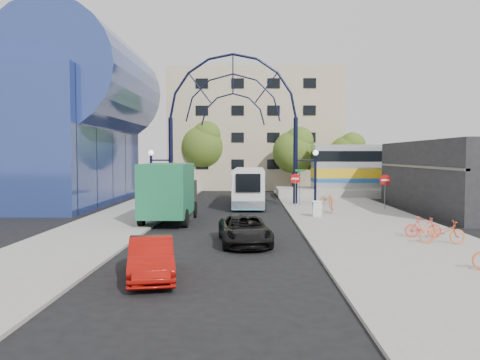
{
  "coord_description": "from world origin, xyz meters",
  "views": [
    {
      "loc": [
        1.33,
        -23.45,
        3.97
      ],
      "look_at": [
        0.73,
        6.0,
        2.43
      ],
      "focal_mm": 35.0,
      "sensor_mm": 36.0,
      "label": 1
    }
  ],
  "objects_px": {
    "street_name_sign": "(300,179)",
    "bike_far_b": "(423,227)",
    "green_truck": "(170,193)",
    "red_sedan": "(151,258)",
    "bike_far_a": "(442,232)",
    "tree_north_c": "(348,153)",
    "stop_sign": "(295,182)",
    "train_car": "(443,167)",
    "sandwich_board": "(317,207)",
    "black_suv": "(245,230)",
    "city_bus": "(249,186)",
    "gateway_arch": "(233,98)",
    "do_not_enter_sign": "(385,184)",
    "tree_north_a": "(295,150)",
    "bike_near_a": "(327,199)",
    "bike_near_b": "(332,206)",
    "tree_north_b": "(204,144)"
  },
  "relations": [
    {
      "from": "tree_north_a",
      "to": "green_truck",
      "type": "distance_m",
      "value": 23.82
    },
    {
      "from": "street_name_sign",
      "to": "tree_north_a",
      "type": "bearing_deg",
      "value": 86.04
    },
    {
      "from": "train_car",
      "to": "bike_far_a",
      "type": "relative_size",
      "value": 13.08
    },
    {
      "from": "street_name_sign",
      "to": "city_bus",
      "type": "relative_size",
      "value": 0.26
    },
    {
      "from": "gateway_arch",
      "to": "green_truck",
      "type": "bearing_deg",
      "value": -109.49
    },
    {
      "from": "tree_north_a",
      "to": "black_suv",
      "type": "height_order",
      "value": "tree_north_a"
    },
    {
      "from": "gateway_arch",
      "to": "city_bus",
      "type": "bearing_deg",
      "value": 0.88
    },
    {
      "from": "sandwich_board",
      "to": "green_truck",
      "type": "bearing_deg",
      "value": -169.46
    },
    {
      "from": "green_truck",
      "to": "bike_far_b",
      "type": "bearing_deg",
      "value": -24.17
    },
    {
      "from": "tree_north_c",
      "to": "green_truck",
      "type": "distance_m",
      "value": 28.4
    },
    {
      "from": "city_bus",
      "to": "bike_far_b",
      "type": "xyz_separation_m",
      "value": [
        8.2,
        -15.52,
        -0.9
      ]
    },
    {
      "from": "bike_near_a",
      "to": "bike_near_b",
      "type": "relative_size",
      "value": 1.22
    },
    {
      "from": "gateway_arch",
      "to": "bike_far_b",
      "type": "relative_size",
      "value": 8.27
    },
    {
      "from": "stop_sign",
      "to": "street_name_sign",
      "type": "height_order",
      "value": "street_name_sign"
    },
    {
      "from": "bike_near_a",
      "to": "stop_sign",
      "type": "bearing_deg",
      "value": 179.45
    },
    {
      "from": "street_name_sign",
      "to": "bike_far_b",
      "type": "bearing_deg",
      "value": -73.1
    },
    {
      "from": "stop_sign",
      "to": "black_suv",
      "type": "xyz_separation_m",
      "value": [
        -3.69,
        -14.69,
        -1.35
      ]
    },
    {
      "from": "sandwich_board",
      "to": "black_suv",
      "type": "xyz_separation_m",
      "value": [
        -4.49,
        -8.66,
        -0.1
      ]
    },
    {
      "from": "sandwich_board",
      "to": "black_suv",
      "type": "height_order",
      "value": "black_suv"
    },
    {
      "from": "tree_north_a",
      "to": "bike_far_b",
      "type": "xyz_separation_m",
      "value": [
        3.36,
        -27.43,
        -3.99
      ]
    },
    {
      "from": "black_suv",
      "to": "tree_north_c",
      "type": "bearing_deg",
      "value": 63.5
    },
    {
      "from": "gateway_arch",
      "to": "do_not_enter_sign",
      "type": "distance_m",
      "value": 13.43
    },
    {
      "from": "gateway_arch",
      "to": "sandwich_board",
      "type": "bearing_deg",
      "value": -55.09
    },
    {
      "from": "sandwich_board",
      "to": "black_suv",
      "type": "relative_size",
      "value": 0.21
    },
    {
      "from": "tree_north_b",
      "to": "red_sedan",
      "type": "xyz_separation_m",
      "value": [
        2.03,
        -38.51,
        -4.61
      ]
    },
    {
      "from": "street_name_sign",
      "to": "bike_near_a",
      "type": "xyz_separation_m",
      "value": [
        2.2,
        0.57,
        -1.53
      ]
    },
    {
      "from": "red_sedan",
      "to": "bike_near_b",
      "type": "height_order",
      "value": "red_sedan"
    },
    {
      "from": "sandwich_board",
      "to": "red_sedan",
      "type": "distance_m",
      "value": 16.36
    },
    {
      "from": "do_not_enter_sign",
      "to": "tree_north_b",
      "type": "distance_m",
      "value": 25.09
    },
    {
      "from": "street_name_sign",
      "to": "bike_near_a",
      "type": "relative_size",
      "value": 1.54
    },
    {
      "from": "train_car",
      "to": "bike_near_a",
      "type": "bearing_deg",
      "value": -144.98
    },
    {
      "from": "tree_north_c",
      "to": "bike_far_b",
      "type": "height_order",
      "value": "tree_north_c"
    },
    {
      "from": "stop_sign",
      "to": "tree_north_a",
      "type": "bearing_deg",
      "value": 84.58
    },
    {
      "from": "red_sedan",
      "to": "bike_far_a",
      "type": "height_order",
      "value": "red_sedan"
    },
    {
      "from": "street_name_sign",
      "to": "train_car",
      "type": "bearing_deg",
      "value": 32.42
    },
    {
      "from": "do_not_enter_sign",
      "to": "train_car",
      "type": "relative_size",
      "value": 0.1
    },
    {
      "from": "sandwich_board",
      "to": "green_truck",
      "type": "xyz_separation_m",
      "value": [
        -9.03,
        -1.68,
        1.01
      ]
    },
    {
      "from": "sandwich_board",
      "to": "tree_north_c",
      "type": "relative_size",
      "value": 0.15
    },
    {
      "from": "red_sedan",
      "to": "sandwich_board",
      "type": "bearing_deg",
      "value": 50.81
    },
    {
      "from": "green_truck",
      "to": "red_sedan",
      "type": "xyz_separation_m",
      "value": [
        1.59,
        -12.88,
        -1.09
      ]
    },
    {
      "from": "do_not_enter_sign",
      "to": "tree_north_a",
      "type": "relative_size",
      "value": 0.35
    },
    {
      "from": "city_bus",
      "to": "bike_near_b",
      "type": "xyz_separation_m",
      "value": [
        5.57,
        -6.02,
        -0.95
      ]
    },
    {
      "from": "train_car",
      "to": "red_sedan",
      "type": "xyz_separation_m",
      "value": [
        -21.85,
        -30.59,
        -2.24
      ]
    },
    {
      "from": "tree_north_c",
      "to": "bike_far_a",
      "type": "xyz_separation_m",
      "value": [
        -2.37,
        -30.91,
        -3.65
      ]
    },
    {
      "from": "sandwich_board",
      "to": "bike_near_a",
      "type": "height_order",
      "value": "sandwich_board"
    },
    {
      "from": "street_name_sign",
      "to": "sandwich_board",
      "type": "bearing_deg",
      "value": -86.54
    },
    {
      "from": "tree_north_a",
      "to": "bike_far_b",
      "type": "bearing_deg",
      "value": -83.01
    },
    {
      "from": "stop_sign",
      "to": "green_truck",
      "type": "relative_size",
      "value": 0.36
    },
    {
      "from": "gateway_arch",
      "to": "train_car",
      "type": "height_order",
      "value": "gateway_arch"
    },
    {
      "from": "street_name_sign",
      "to": "green_truck",
      "type": "distance_m",
      "value": 11.98
    }
  ]
}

